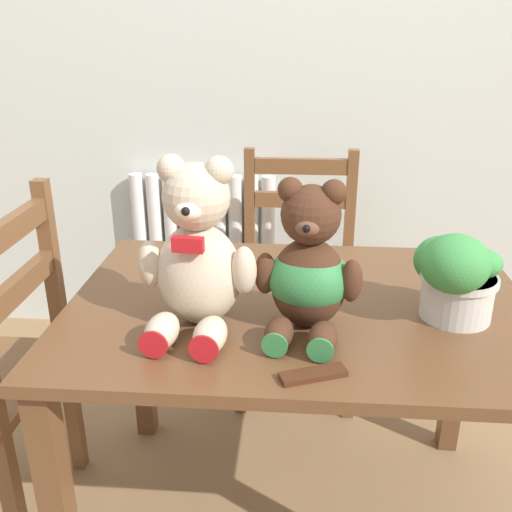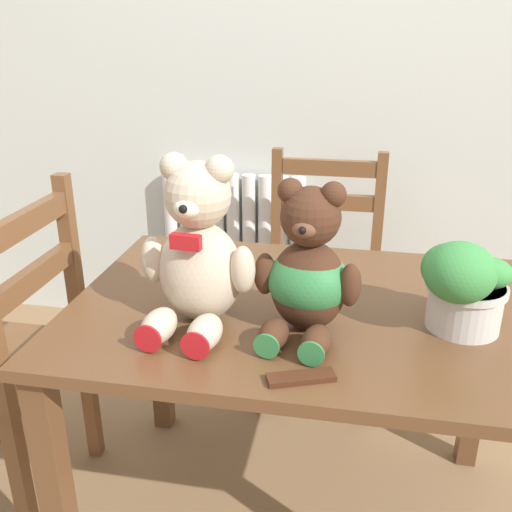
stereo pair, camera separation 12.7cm
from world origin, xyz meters
The scene contains 9 objects.
wall_back centered at (0.00, 1.56, 1.30)m, with size 8.00×0.04×2.60m, color silver.
radiator centered at (-0.43, 1.49, 0.35)m, with size 0.65×0.10×0.76m.
dining_table centered at (0.00, 0.40, 0.61)m, with size 1.15×0.81×0.71m.
wooden_chair_behind centered at (0.00, 1.15, 0.47)m, with size 0.44×0.44×0.92m.
wooden_chair_side centered at (-0.84, 0.36, 0.48)m, with size 0.42×0.44×0.97m.
teddy_bear_left centered at (-0.23, 0.28, 0.88)m, with size 0.28×0.28×0.39m.
teddy_bear_right centered at (0.02, 0.28, 0.85)m, with size 0.25×0.26×0.35m.
potted_plant centered at (0.36, 0.34, 0.83)m, with size 0.20×0.22×0.23m.
chocolate_bar centered at (0.03, 0.08, 0.72)m, with size 0.13×0.04×0.01m, color #472314.
Camera 2 is at (0.12, -0.86, 1.36)m, focal length 40.00 mm.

